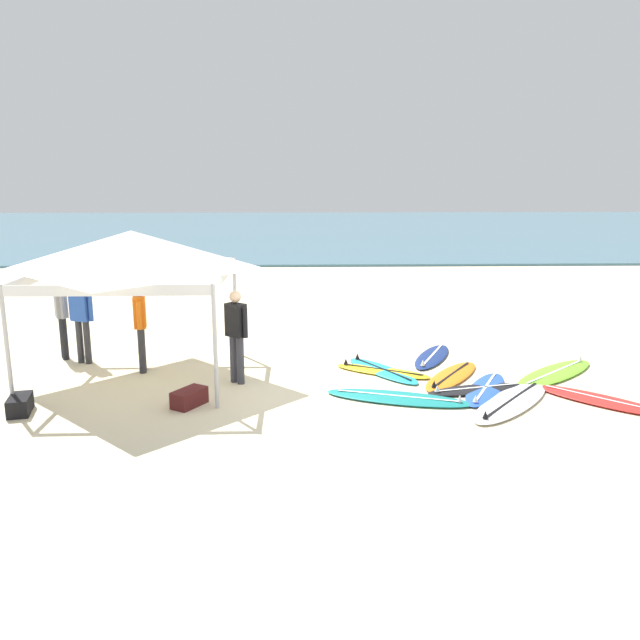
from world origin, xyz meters
The scene contains 19 objects.
ground_plane centered at (0.00, 0.00, 0.00)m, with size 80.00×80.00×0.00m, color beige.
sea centered at (0.00, 33.70, 0.05)m, with size 80.00×36.00×0.10m, color teal.
canopy_tent centered at (-3.15, 1.12, 2.39)m, with size 3.41×3.41×2.75m.
surfboard_lime centered at (4.72, 1.05, 0.04)m, with size 2.31×2.15×0.19m.
surfboard_orange centered at (2.69, 0.92, 0.04)m, with size 1.65×2.07×0.19m.
surfboard_red centered at (4.91, -0.47, 0.04)m, with size 2.02×2.02×0.19m.
surfboard_teal centered at (1.53, -0.25, 0.04)m, with size 2.57×1.39×0.19m.
surfboard_cyan centered at (1.44, 1.31, 0.04)m, with size 1.50×1.98×0.19m.
surfboard_white centered at (3.38, -0.49, 0.04)m, with size 2.19×2.43×0.19m.
surfboard_yellow centered at (1.44, 1.27, 0.04)m, with size 1.92×1.35×0.19m.
surfboard_navy centered at (2.59, 2.23, 0.04)m, with size 1.31×2.03×0.19m.
surfboard_black centered at (2.95, 0.14, 0.04)m, with size 1.91×0.93×0.19m.
surfboard_blue centered at (3.12, 0.15, 0.04)m, with size 1.40×2.04×0.19m.
person_blue centered at (-4.49, 2.12, 0.99)m, with size 0.52×0.33×1.71m.
person_grey centered at (-5.01, 2.47, 0.99)m, with size 0.36×0.50×1.71m.
person_black centered at (-1.29, 0.75, 0.99)m, with size 0.45×0.40×1.71m.
person_orange centered at (-3.18, 1.51, 0.99)m, with size 0.28×0.54×1.71m.
gear_bag_near_tent centered at (-1.97, -0.43, 0.14)m, with size 0.60×0.32×0.28m, color #4C1919.
gear_bag_by_pole centered at (-4.62, -0.67, 0.14)m, with size 0.60×0.32×0.28m, color black.
Camera 1 is at (-0.13, -10.58, 3.75)m, focal length 36.29 mm.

